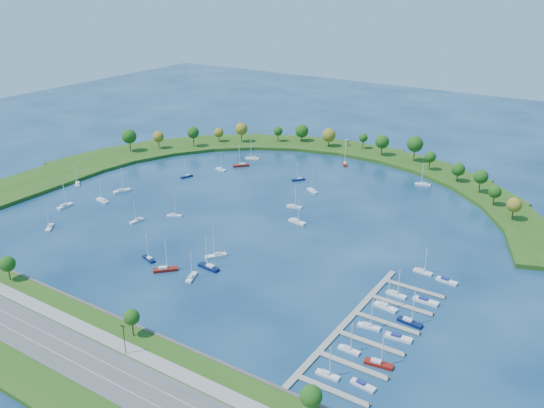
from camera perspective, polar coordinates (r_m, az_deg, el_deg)
The scene contains 40 objects.
ground at distance 279.07m, azimuth -1.42°, elevation -0.87°, with size 700.00×700.00×0.00m, color #082547.
south_shoreline at distance 202.20m, azimuth -21.97°, elevation -12.14°, with size 420.00×43.10×11.60m.
breakwater at distance 340.94m, azimuth -3.23°, elevation 3.67°, with size 286.74×247.64×2.00m.
breakwater_trees at distance 355.00m, azimuth 4.36°, elevation 6.02°, with size 236.86×93.88×15.80m.
harbor_tower at distance 382.82m, azimuth 7.46°, elevation 6.10°, with size 2.60×2.60×4.07m.
dock_system at distance 195.45m, azimuth 9.42°, elevation -12.14°, with size 24.28×82.00×1.60m.
moored_boat_0 at distance 303.35m, azimuth -19.95°, elevation -0.13°, with size 2.90×8.80×12.75m.
moored_boat_1 at distance 332.07m, azimuth -18.84°, elevation 1.93°, with size 7.51×6.74×11.62m.
moored_boat_2 at distance 339.52m, azimuth -5.13°, elevation 3.51°, with size 7.56×3.04×10.81m.
moored_boat_3 at distance 350.69m, azimuth 7.28°, elevation 4.04°, with size 6.33×8.19×12.10m.
moored_boat_4 at distance 239.74m, azimuth -12.18°, elevation -5.28°, with size 7.70×4.20×10.91m.
moored_boat_5 at distance 280.89m, azimuth -21.30°, elevation -2.13°, with size 6.70×7.55×11.64m.
moored_boat_6 at distance 267.80m, azimuth 2.52°, elevation -1.71°, with size 9.14×3.63×13.07m.
moored_boat_7 at distance 276.23m, azimuth -13.33°, elevation -1.56°, with size 2.77×7.34×10.53m.
moored_boat_8 at distance 330.20m, azimuth -8.50°, elevation 2.80°, with size 4.19×7.65×10.83m.
moored_boat_9 at distance 223.20m, azimuth -8.04°, elevation -7.17°, with size 4.76×8.12×11.53m.
moored_boat_10 at distance 229.22m, azimuth -6.32°, elevation -6.21°, with size 9.77×3.50×14.07m.
moored_boat_11 at distance 304.63m, azimuth -16.55°, elevation 0.40°, with size 8.74×3.76×12.45m.
moored_boat_12 at distance 345.42m, azimuth -3.10°, elevation 3.92°, with size 8.61×9.04×14.34m.
moored_boat_13 at distance 321.97m, azimuth 2.66°, elevation 2.52°, with size 6.41×7.06×10.98m.
moored_boat_14 at distance 358.18m, azimuth -1.98°, elevation 4.61°, with size 8.84×5.40×12.59m.
moored_boat_15 at distance 284.66m, azimuth 2.22°, elevation -0.21°, with size 8.03×4.02×11.37m.
moored_boat_16 at distance 278.22m, azimuth -9.72°, elevation -1.09°, with size 6.99×5.52×10.38m.
moored_boat_17 at distance 314.89m, azimuth -14.74°, elevation 1.32°, with size 6.01×9.42×13.46m.
moored_boat_18 at distance 230.08m, azimuth -10.60°, elevation -6.37°, with size 8.56×8.75×14.06m.
moored_boat_19 at distance 237.72m, azimuth -5.59°, elevation -5.08°, with size 7.08×8.62×12.94m.
moored_boat_20 at distance 305.59m, azimuth 4.06°, elevation 1.37°, with size 8.03×5.92×11.73m.
moored_boat_21 at distance 324.77m, azimuth 14.81°, elevation 1.95°, with size 8.70×4.66×12.31m.
docked_boat_0 at distance 174.51m, azimuth 5.57°, elevation -16.51°, with size 7.33×2.22×10.70m.
docked_boat_1 at distance 172.50m, azimuth 9.03°, elevation -17.38°, with size 7.72×2.94×1.54m.
docked_boat_2 at distance 184.68m, azimuth 7.68°, elevation -14.13°, with size 7.11×2.00×10.44m.
docked_boat_3 at distance 180.47m, azimuth 10.58°, elevation -15.30°, with size 8.97×3.70×12.80m.
docked_boat_4 at distance 195.96m, azimuth 9.63°, elevation -11.87°, with size 7.82×3.17×11.17m.
docked_boat_5 at distance 192.72m, azimuth 12.46°, elevation -12.84°, with size 8.99×3.41×1.79m.
docked_boat_6 at distance 206.98m, azimuth 11.24°, elevation -9.95°, with size 8.89×3.52×12.71m.
docked_boat_7 at distance 200.66m, azimuth 13.57°, elevation -11.31°, with size 8.78×3.19×12.64m.
docked_boat_8 at distance 215.01m, azimuth 12.28°, elevation -8.73°, with size 7.74×2.78×11.15m.
docked_boat_9 at distance 213.66m, azimuth 15.05°, elevation -9.30°, with size 9.12×2.63×1.85m.
docked_boat_10 at distance 232.40m, azimuth 14.81°, elevation -6.48°, with size 7.55×2.48×10.95m.
docked_boat_11 at distance 228.63m, azimuth 17.01°, elevation -7.33°, with size 8.35×3.17×1.66m.
Camera 1 is at (145.67, -211.04, 110.10)m, focal length 37.76 mm.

